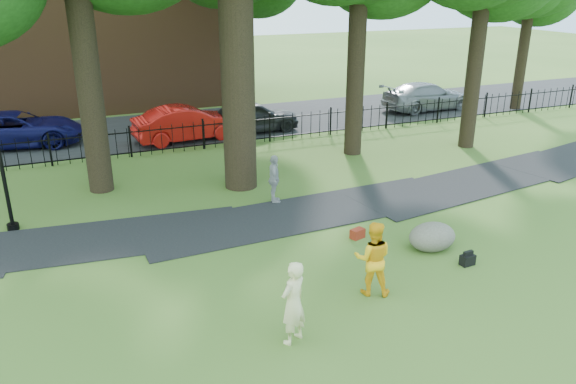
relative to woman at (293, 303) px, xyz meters
name	(u,v)px	position (x,y,z in m)	size (l,w,h in m)	color
ground	(333,278)	(1.88, 1.91, -0.88)	(120.00, 120.00, 0.00)	#395C20
footpath	(304,214)	(2.88, 5.81, -0.88)	(36.00, 2.60, 0.03)	black
street	(183,127)	(1.88, 17.91, -0.88)	(80.00, 7.00, 0.02)	black
iron_fence	(203,135)	(1.88, 13.91, -0.28)	(44.00, 0.04, 1.20)	black
woman	(293,303)	(0.00, 0.00, 0.00)	(0.64, 0.42, 1.75)	beige
man	(373,258)	(2.38, 1.00, 0.00)	(0.85, 0.67, 1.76)	#FFB115
pedestrian	(274,179)	(2.38, 7.05, -0.09)	(0.92, 0.39, 1.58)	#98989C
boulder	(432,235)	(5.05, 2.36, -0.49)	(1.31, 0.99, 0.77)	#6D695B
lamppost	(3,176)	(-5.31, 8.00, 0.76)	(0.33, 0.33, 3.33)	black
backpack	(467,260)	(5.30, 1.22, -0.74)	(0.36, 0.23, 0.27)	black
red_bag	(357,234)	(3.53, 3.67, -0.74)	(0.39, 0.25, 0.27)	maroon
red_sedan	(187,123)	(1.56, 15.50, -0.10)	(1.63, 4.68, 1.54)	#B9120E
navy_van	(17,129)	(-5.36, 17.41, -0.13)	(2.47, 5.35, 1.49)	#0E0E47
grey_car	(252,116)	(4.70, 15.76, -0.13)	(1.76, 4.38, 1.49)	black
silver_car	(426,96)	(15.11, 16.60, -0.13)	(2.10, 5.16, 1.50)	gray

